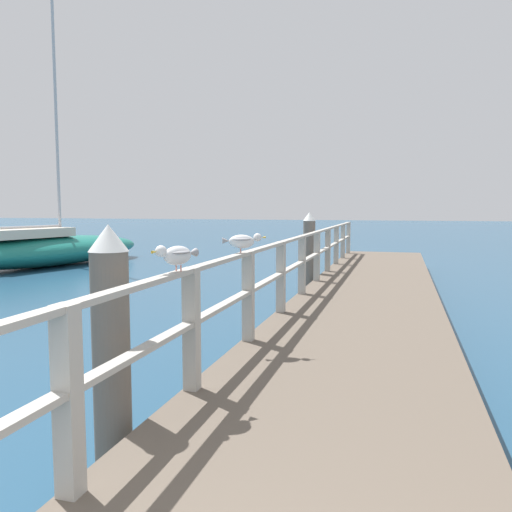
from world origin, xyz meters
TOP-DOWN VIEW (x-y plane):
  - pier_deck at (0.00, 9.17)m, footprint 2.41×18.34m
  - pier_railing at (-1.13, 9.17)m, footprint 0.12×16.86m
  - dock_piling_near at (-1.51, 3.52)m, footprint 0.29×0.29m
  - dock_piling_far at (-1.51, 12.10)m, footprint 0.29×0.29m
  - seagull_foreground at (-1.13, 3.88)m, footprint 0.24×0.46m
  - seagull_background at (-1.12, 5.57)m, footprint 0.46×0.25m
  - boat_2 at (-11.19, 15.50)m, footprint 4.06×8.43m

SIDE VIEW (x-z plane):
  - pier_deck at x=0.00m, z-range 0.00..0.51m
  - boat_2 at x=-11.19m, z-range -4.51..5.65m
  - dock_piling_near at x=-1.51m, z-range 0.01..1.93m
  - dock_piling_far at x=-1.51m, z-range 0.01..1.93m
  - pier_railing at x=-1.13m, z-range 0.63..1.67m
  - seagull_foreground at x=-1.13m, z-range 1.57..1.79m
  - seagull_background at x=-1.12m, z-range 1.57..1.79m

